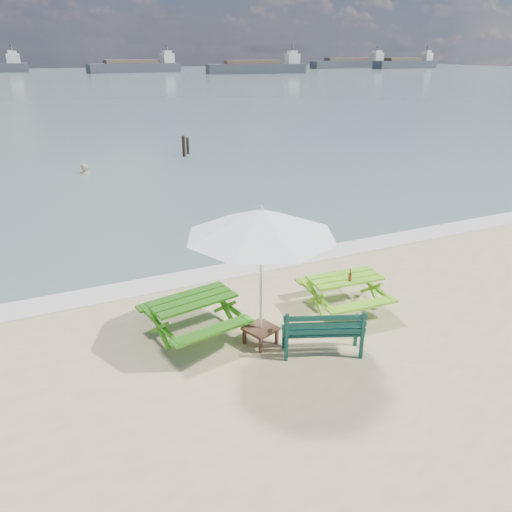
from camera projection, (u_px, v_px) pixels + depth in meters
name	position (u px, v px, depth m)	size (l,w,h in m)	color
sea	(39.00, 85.00, 79.90)	(300.00, 300.00, 0.00)	slate
foam_strip	(228.00, 270.00, 12.63)	(22.00, 0.90, 0.01)	silver
picnic_table_left	(193.00, 317.00, 9.69)	(1.92, 2.07, 0.78)	#379C17
picnic_table_right	(344.00, 293.00, 10.69)	(1.67, 1.83, 0.74)	#6ABB1C
park_bench	(322.00, 339.00, 9.12)	(1.53, 0.99, 0.90)	#0E3C32
side_table	(261.00, 335.00, 9.44)	(0.69, 0.69, 0.35)	brown
patio_umbrella	(261.00, 223.00, 8.58)	(3.46, 3.46, 2.68)	silver
beer_bottle	(350.00, 277.00, 10.33)	(0.07, 0.07, 0.26)	brown
swimmer	(86.00, 183.00, 22.74)	(0.71, 0.53, 1.75)	tan
mooring_pilings	(186.00, 148.00, 26.24)	(0.57, 0.77, 1.27)	black
cargo_ships	(239.00, 66.00, 132.25)	(140.80, 38.08, 4.40)	#3A3F45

